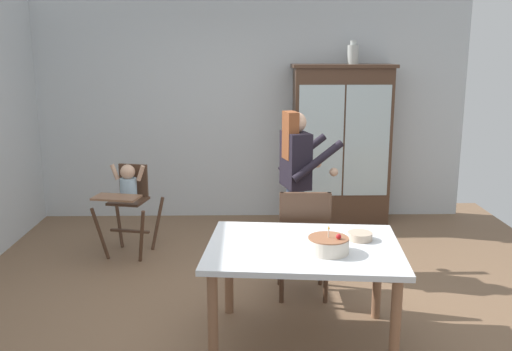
# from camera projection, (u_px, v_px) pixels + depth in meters

# --- Properties ---
(ground_plane) EXTENTS (6.24, 6.24, 0.00)m
(ground_plane) POSITION_uv_depth(u_px,v_px,m) (253.00, 305.00, 4.74)
(ground_plane) COLOR brown
(wall_back) EXTENTS (5.32, 0.06, 2.70)m
(wall_back) POSITION_uv_depth(u_px,v_px,m) (250.00, 110.00, 7.01)
(wall_back) COLOR silver
(wall_back) RESTS_ON ground_plane
(china_cabinet) EXTENTS (1.21, 0.48, 1.91)m
(china_cabinet) POSITION_uv_depth(u_px,v_px,m) (341.00, 144.00, 6.85)
(china_cabinet) COLOR #4C3323
(china_cabinet) RESTS_ON ground_plane
(ceramic_vase) EXTENTS (0.13, 0.13, 0.27)m
(ceramic_vase) POSITION_uv_depth(u_px,v_px,m) (353.00, 54.00, 6.62)
(ceramic_vase) COLOR #B2B7B2
(ceramic_vase) RESTS_ON china_cabinet
(high_chair_with_toddler) EXTENTS (0.68, 0.77, 0.95)m
(high_chair_with_toddler) POSITION_uv_depth(u_px,v_px,m) (128.00, 193.00, 5.76)
(high_chair_with_toddler) COLOR #4C3323
(high_chair_with_toddler) RESTS_ON ground_plane
(adult_person) EXTENTS (0.59, 0.58, 1.53)m
(adult_person) POSITION_uv_depth(u_px,v_px,m) (296.00, 171.00, 5.30)
(adult_person) COLOR #3D4C6B
(adult_person) RESTS_ON ground_plane
(dining_table) EXTENTS (1.45, 1.16, 0.74)m
(dining_table) POSITION_uv_depth(u_px,v_px,m) (303.00, 258.00, 4.00)
(dining_table) COLOR silver
(dining_table) RESTS_ON ground_plane
(birthday_cake) EXTENTS (0.28, 0.28, 0.19)m
(birthday_cake) POSITION_uv_depth(u_px,v_px,m) (328.00, 245.00, 3.83)
(birthday_cake) COLOR beige
(birthday_cake) RESTS_ON dining_table
(serving_bowl) EXTENTS (0.18, 0.18, 0.05)m
(serving_bowl) POSITION_uv_depth(u_px,v_px,m) (360.00, 236.00, 4.09)
(serving_bowl) COLOR #C6AD93
(serving_bowl) RESTS_ON dining_table
(dining_chair_far_side) EXTENTS (0.45, 0.45, 0.96)m
(dining_chair_far_side) POSITION_uv_depth(u_px,v_px,m) (304.00, 236.00, 4.74)
(dining_chair_far_side) COLOR #4C3323
(dining_chair_far_side) RESTS_ON ground_plane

